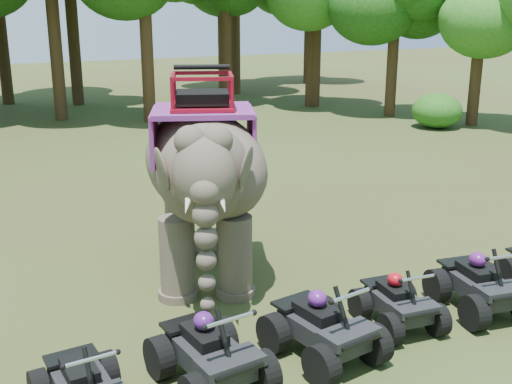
# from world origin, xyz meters

# --- Properties ---
(ground) EXTENTS (110.00, 110.00, 0.00)m
(ground) POSITION_xyz_m (0.00, 0.00, 0.00)
(ground) COLOR #47381E
(ground) RESTS_ON ground
(elephant) EXTENTS (3.88, 5.44, 4.19)m
(elephant) POSITION_xyz_m (-0.72, 2.05, 2.09)
(elephant) COLOR brown
(elephant) RESTS_ON ground
(atv_0) EXTENTS (1.28, 1.69, 1.20)m
(atv_0) POSITION_xyz_m (-3.99, -1.66, 0.60)
(atv_0) COLOR black
(atv_0) RESTS_ON ground
(atv_1) EXTENTS (1.52, 1.96, 1.35)m
(atv_1) POSITION_xyz_m (-2.18, -1.68, 0.67)
(atv_1) COLOR black
(atv_1) RESTS_ON ground
(atv_2) EXTENTS (1.57, 1.98, 1.33)m
(atv_2) POSITION_xyz_m (-0.30, -1.76, 0.67)
(atv_2) COLOR black
(atv_2) RESTS_ON ground
(atv_3) EXTENTS (1.27, 1.65, 1.14)m
(atv_3) POSITION_xyz_m (1.40, -1.47, 0.57)
(atv_3) COLOR black
(atv_3) RESTS_ON ground
(atv_4) EXTENTS (1.56, 1.96, 1.32)m
(atv_4) POSITION_xyz_m (3.10, -1.67, 0.66)
(atv_4) COLOR black
(atv_4) RESTS_ON ground
(tree_0) EXTENTS (6.76, 6.76, 9.65)m
(tree_0) POSITION_xyz_m (0.00, 22.20, 4.83)
(tree_0) COLOR #195114
(tree_0) RESTS_ON ground
(tree_1) EXTENTS (6.38, 6.38, 9.11)m
(tree_1) POSITION_xyz_m (3.67, 19.84, 4.56)
(tree_1) COLOR #195114
(tree_1) RESTS_ON ground
(tree_2) EXTENTS (6.03, 6.03, 8.62)m
(tree_2) POSITION_xyz_m (8.83, 22.58, 4.31)
(tree_2) COLOR #195114
(tree_2) RESTS_ON ground
(tree_3) EXTENTS (5.85, 5.85, 8.35)m
(tree_3) POSITION_xyz_m (12.95, 20.60, 4.18)
(tree_3) COLOR #195114
(tree_3) RESTS_ON ground
(tree_4) EXTENTS (5.50, 5.50, 7.86)m
(tree_4) POSITION_xyz_m (14.87, 16.14, 3.93)
(tree_4) COLOR #195114
(tree_4) RESTS_ON ground
(tree_5) EXTENTS (5.06, 5.06, 7.22)m
(tree_5) POSITION_xyz_m (16.65, 12.38, 3.61)
(tree_5) COLOR #195114
(tree_5) RESTS_ON ground
(tree_31) EXTENTS (6.30, 6.30, 9.00)m
(tree_31) POSITION_xyz_m (18.34, 29.91, 4.50)
(tree_31) COLOR #195114
(tree_31) RESTS_ON ground
(tree_38) EXTENTS (7.40, 7.40, 10.57)m
(tree_38) POSITION_xyz_m (11.42, 27.00, 5.29)
(tree_38) COLOR #195114
(tree_38) RESTS_ON ground
(tree_39) EXTENTS (5.73, 5.73, 8.18)m
(tree_39) POSITION_xyz_m (13.12, 20.42, 4.09)
(tree_39) COLOR #195114
(tree_39) RESTS_ON ground
(tree_40) EXTENTS (6.69, 6.69, 9.55)m
(tree_40) POSITION_xyz_m (11.77, 29.73, 4.78)
(tree_40) COLOR #195114
(tree_40) RESTS_ON ground
(tree_41) EXTENTS (7.69, 7.69, 10.98)m
(tree_41) POSITION_xyz_m (1.75, 26.84, 5.49)
(tree_41) COLOR #195114
(tree_41) RESTS_ON ground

